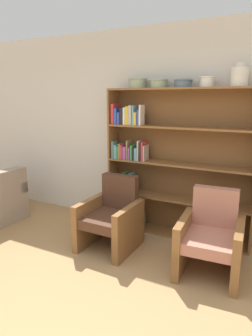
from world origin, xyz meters
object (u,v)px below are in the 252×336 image
object	(u,v)px
bowl_terracotta	(159,83)
bowl_slate	(183,83)
vase_tall	(240,76)
armchair_leather	(111,217)
armchair_cushioned	(211,238)
bookshelf	(165,165)
bowl_brass	(138,83)
bowl_olive	(207,81)

from	to	relation	value
bowl_terracotta	bowl_slate	bearing A→B (deg)	0.00
vase_tall	armchair_leather	size ratio (longest dim) A/B	0.29
armchair_cushioned	vase_tall	bearing A→B (deg)	-99.39
bowl_terracotta	armchair_cushioned	distance (m)	1.98
bookshelf	bowl_terracotta	distance (m)	1.06
bookshelf	armchair_cushioned	xyz separation A→B (m)	(0.79, -0.70, -0.58)
bookshelf	bowl_brass	distance (m)	1.14
bookshelf	bowl_olive	world-z (taller)	bowl_olive
bookshelf	bowl_terracotta	xyz separation A→B (m)	(-0.11, -0.02, 1.05)
bowl_olive	armchair_leather	size ratio (longest dim) A/B	0.21
bowl_olive	bowl_brass	bearing A→B (deg)	180.00
bookshelf	bowl_olive	distance (m)	1.17
bowl_slate	armchair_cushioned	xyz separation A→B (m)	(0.58, -0.68, -1.63)
bowl_terracotta	bowl_olive	xyz separation A→B (m)	(0.60, -0.00, 0.01)
bowl_brass	armchair_cushioned	distance (m)	2.14
bowl_terracotta	armchair_leather	size ratio (longest dim) A/B	0.28
bowl_brass	vase_tall	world-z (taller)	vase_tall
bowl_slate	armchair_leather	xyz separation A→B (m)	(-0.64, -0.68, -1.63)
bowl_terracotta	vase_tall	distance (m)	0.97
bowl_terracotta	bowl_slate	distance (m)	0.32
bowl_terracotta	bowl_olive	distance (m)	0.60
bookshelf	bowl_brass	xyz separation A→B (m)	(-0.40, -0.02, 1.06)
bowl_terracotta	bookshelf	bearing A→B (deg)	10.57
vase_tall	armchair_cushioned	world-z (taller)	vase_tall
bowl_olive	bowl_terracotta	bearing A→B (deg)	180.00
bowl_slate	bowl_olive	world-z (taller)	bowl_olive
armchair_cushioned	bookshelf	bearing A→B (deg)	-45.32
bookshelf	armchair_leather	size ratio (longest dim) A/B	2.24
bowl_slate	armchair_cushioned	size ratio (longest dim) A/B	0.27
bowl_brass	bowl_slate	world-z (taller)	bowl_brass
bowl_terracotta	armchair_cushioned	bearing A→B (deg)	-37.12
vase_tall	bowl_slate	bearing A→B (deg)	180.00
bookshelf	bowl_slate	bearing A→B (deg)	-5.38
bowl_brass	bowl_terracotta	bearing A→B (deg)	0.00
bowl_brass	bowl_slate	size ratio (longest dim) A/B	1.07
bookshelf	vase_tall	world-z (taller)	vase_tall
bowl_brass	armchair_leather	bearing A→B (deg)	-92.00
bowl_slate	bowl_brass	bearing A→B (deg)	180.00
bookshelf	armchair_leather	world-z (taller)	bookshelf
bowl_slate	armchair_leather	world-z (taller)	bowl_slate
bowl_slate	armchair_cushioned	distance (m)	1.86
armchair_leather	bowl_brass	bearing A→B (deg)	-90.81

